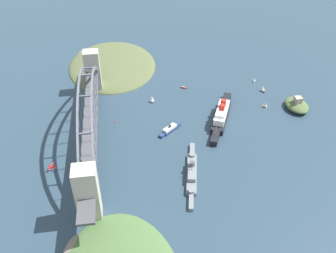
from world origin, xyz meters
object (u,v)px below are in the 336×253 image
object	(u,v)px
naval_cruiser	(192,172)
channel_marker_buoy	(116,121)
harbor_ferry_steamer	(170,129)
small_boat_1	(254,80)
seaplane_taxiing_near_bridge	(52,167)
harbor_arch_bridge	(90,117)
ocean_liner	(221,115)
fort_island_mid_harbor	(297,105)
small_boat_4	(266,105)
small_boat_2	(263,88)
small_boat_0	(152,99)
small_boat_3	(184,88)

from	to	relation	value
naval_cruiser	channel_marker_buoy	bearing A→B (deg)	-144.18
harbor_ferry_steamer	small_boat_1	distance (m)	156.70
small_boat_1	channel_marker_buoy	xyz separation A→B (m)	(66.51, -185.81, -1.75)
seaplane_taxiing_near_bridge	harbor_arch_bridge	bearing A→B (deg)	136.56
ocean_liner	naval_cruiser	bearing A→B (deg)	-31.21
seaplane_taxiing_near_bridge	fort_island_mid_harbor	bearing A→B (deg)	103.34
small_boat_1	small_boat_4	bearing A→B (deg)	-6.63
small_boat_2	channel_marker_buoy	size ratio (longest dim) A/B	3.50
small_boat_0	small_boat_2	distance (m)	143.40
harbor_arch_bridge	small_boat_1	distance (m)	231.10
naval_cruiser	small_boat_1	distance (m)	199.71
small_boat_0	small_boat_3	distance (m)	51.82
harbor_ferry_steamer	ocean_liner	bearing A→B (deg)	102.30
ocean_liner	harbor_ferry_steamer	size ratio (longest dim) A/B	3.46
harbor_ferry_steamer	small_boat_2	bearing A→B (deg)	117.16
seaplane_taxiing_near_bridge	small_boat_1	xyz separation A→B (m)	(-134.84, 248.78, 0.76)
fort_island_mid_harbor	small_boat_3	bearing A→B (deg)	-117.94
ocean_liner	small_boat_2	distance (m)	87.27
ocean_liner	small_boat_3	bearing A→B (deg)	-158.20
channel_marker_buoy	small_boat_2	bearing A→B (deg)	102.53
harbor_ferry_steamer	small_boat_0	xyz separation A→B (m)	(-61.64, -13.22, 1.79)
seaplane_taxiing_near_bridge	channel_marker_buoy	bearing A→B (deg)	137.34
small_boat_2	small_boat_4	bearing A→B (deg)	-15.05
ocean_liner	small_boat_1	size ratio (longest dim) A/B	15.30
harbor_arch_bridge	small_boat_4	distance (m)	206.66
naval_cruiser	small_boat_3	distance (m)	160.00
naval_cruiser	channel_marker_buoy	xyz separation A→B (m)	(-95.33, -68.80, -1.98)
channel_marker_buoy	naval_cruiser	bearing A→B (deg)	35.82
fort_island_mid_harbor	small_boat_0	world-z (taller)	fort_island_mid_harbor
naval_cruiser	small_boat_2	size ratio (longest dim) A/B	9.04
harbor_ferry_steamer	seaplane_taxiing_near_bridge	xyz separation A→B (m)	(43.51, -121.45, -0.35)
harbor_ferry_steamer	seaplane_taxiing_near_bridge	size ratio (longest dim) A/B	2.81
seaplane_taxiing_near_bridge	channel_marker_buoy	world-z (taller)	seaplane_taxiing_near_bridge
small_boat_1	seaplane_taxiing_near_bridge	bearing A→B (deg)	-61.54
ocean_liner	fort_island_mid_harbor	bearing A→B (deg)	95.34
harbor_arch_bridge	small_boat_2	size ratio (longest dim) A/B	28.31
ocean_liner	small_boat_0	size ratio (longest dim) A/B	9.24
seaplane_taxiing_near_bridge	small_boat_3	xyz separation A→B (m)	(-131.61, 152.65, -1.23)
naval_cruiser	harbor_arch_bridge	bearing A→B (deg)	-126.35
harbor_arch_bridge	channel_marker_buoy	world-z (taller)	harbor_arch_bridge
small_boat_4	channel_marker_buoy	distance (m)	178.77
small_boat_0	channel_marker_buoy	world-z (taller)	small_boat_0
seaplane_taxiing_near_bridge	small_boat_4	bearing A→B (deg)	106.90
small_boat_1	small_boat_2	bearing A→B (deg)	6.41
harbor_ferry_steamer	fort_island_mid_harbor	size ratio (longest dim) A/B	0.77
harbor_arch_bridge	small_boat_3	bearing A→B (deg)	128.51
ocean_liner	seaplane_taxiing_near_bridge	xyz separation A→B (m)	(56.84, -182.56, -4.21)
small_boat_1	harbor_arch_bridge	bearing A→B (deg)	-65.95
ocean_liner	channel_marker_buoy	world-z (taller)	ocean_liner
naval_cruiser	small_boat_3	size ratio (longest dim) A/B	10.12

